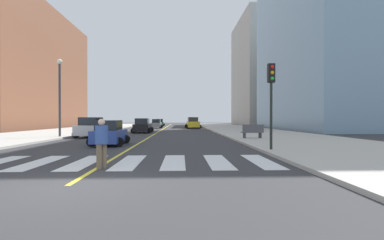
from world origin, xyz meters
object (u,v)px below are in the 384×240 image
Objects in this scene: street_lamp at (60,90)px; traffic_light_near_corner at (271,89)px; car_gray_fifth at (156,124)px; car_green_seventh at (160,123)px; car_yellow_fourth at (193,123)px; car_blue_second at (109,134)px; car_red_nearest at (192,123)px; car_black_third at (142,126)px; pedestrian_crossing at (102,141)px; park_bench at (253,132)px; car_silver_sixth at (92,128)px.

traffic_light_near_corner is at bearing -35.56° from street_lamp.
street_lamp is (-6.46, -25.73, 3.53)m from car_gray_fifth.
car_yellow_fourth is at bearing -68.42° from car_green_seventh.
car_red_nearest is at bearing 78.83° from car_blue_second.
car_black_third is 16.78m from car_gray_fifth.
street_lamp reaches higher than car_yellow_fourth.
traffic_light_near_corner is 9.13m from pedestrian_crossing.
car_blue_second is 31.40m from car_yellow_fourth.
car_black_third is 0.57× the size of street_lamp.
street_lamp is at bearing 58.80° from car_yellow_fourth.
park_bench is (10.64, -11.83, -0.15)m from car_black_third.
car_silver_sixth is 39.18m from car_green_seventh.
street_lamp reaches higher than car_blue_second.
street_lamp reaches higher than car_green_seventh.
car_black_third is at bearing 62.76° from car_yellow_fourth.
car_blue_second is 0.82× the size of traffic_light_near_corner.
traffic_light_near_corner is at bearing -64.86° from car_black_third.
street_lamp is (-16.85, 2.88, 3.61)m from park_bench.
car_black_third is 8.75m from car_silver_sixth.
car_blue_second is 0.93× the size of car_black_third.
car_blue_second is 0.53× the size of street_lamp.
car_green_seventh is (-0.21, 47.02, 0.00)m from car_blue_second.
car_silver_sixth is 2.33× the size of park_bench.
park_bench is 17.47m from street_lamp.
pedestrian_crossing is (1.68, -41.51, 0.20)m from car_gray_fifth.
traffic_light_near_corner is (9.70, -51.26, 2.56)m from car_green_seventh.
car_black_third is 24.80m from pedestrian_crossing.
street_lamp is (-13.07, -29.66, 3.42)m from car_red_nearest.
pedestrian_crossing is at bearing 141.10° from park_bench.
car_silver_sixth is (-3.68, 8.00, 0.10)m from car_blue_second.
car_yellow_fourth is 17.82m from car_green_seventh.
car_green_seventh is 2.04× the size of park_bench.
street_lamp is (-6.00, -40.04, 3.52)m from car_green_seventh.
car_red_nearest reaches higher than pedestrian_crossing.
car_silver_sixth is at bearing 69.92° from park_bench.
car_gray_fifth is 26.76m from street_lamp.
car_black_third is 2.27× the size of pedestrian_crossing.
pedestrian_crossing reaches higher than car_blue_second.
park_bench is (3.81, -26.55, -0.24)m from car_yellow_fourth.
traffic_light_near_corner is 0.65× the size of street_lamp.
pedestrian_crossing is at bearing -88.08° from car_gray_fifth.
car_silver_sixth is (-3.68, -7.94, 0.04)m from car_black_third.
car_yellow_fourth reaches higher than car_green_seventh.
car_green_seventh is at bearing -69.07° from car_yellow_fourth.
pedestrian_crossing is at bearing 80.58° from car_yellow_fourth.
car_yellow_fourth is 1.22× the size of car_gray_fifth.
car_yellow_fourth is (6.83, 30.65, 0.16)m from car_blue_second.
car_red_nearest is at bearing -92.57° from car_yellow_fourth.
car_yellow_fourth is at bearing 65.03° from car_black_third.
car_gray_fifth is 41.54m from pedestrian_crossing.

